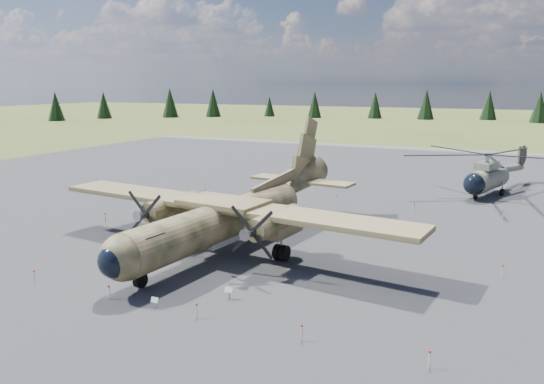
% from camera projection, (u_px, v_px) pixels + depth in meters
% --- Properties ---
extents(ground, '(500.00, 500.00, 0.00)m').
position_uv_depth(ground, '(271.00, 245.00, 41.01)').
color(ground, brown).
rests_on(ground, ground).
extents(apron, '(120.00, 120.00, 0.04)m').
position_uv_depth(apron, '(316.00, 216.00, 49.89)').
color(apron, slate).
rests_on(apron, ground).
extents(transport_plane, '(30.07, 27.19, 9.89)m').
position_uv_depth(transport_plane, '(232.00, 212.00, 39.75)').
color(transport_plane, '#3C4023').
rests_on(transport_plane, ground).
extents(helicopter_near, '(23.39, 23.84, 4.77)m').
position_uv_depth(helicopter_near, '(488.00, 166.00, 58.62)').
color(helicopter_near, slate).
rests_on(helicopter_near, ground).
extents(info_placard_left, '(0.44, 0.21, 0.68)m').
position_uv_depth(info_placard_left, '(155.00, 301.00, 29.31)').
color(info_placard_left, gray).
rests_on(info_placard_left, ground).
extents(info_placard_right, '(0.51, 0.25, 0.77)m').
position_uv_depth(info_placard_right, '(229.00, 291.00, 30.60)').
color(info_placard_right, gray).
rests_on(info_placard_right, ground).
extents(barrier_fence, '(33.12, 29.62, 0.85)m').
position_uv_depth(barrier_fence, '(265.00, 238.00, 41.03)').
color(barrier_fence, silver).
rests_on(barrier_fence, ground).
extents(treeline, '(335.45, 335.71, 10.99)m').
position_uv_depth(treeline, '(293.00, 171.00, 46.48)').
color(treeline, black).
rests_on(treeline, ground).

